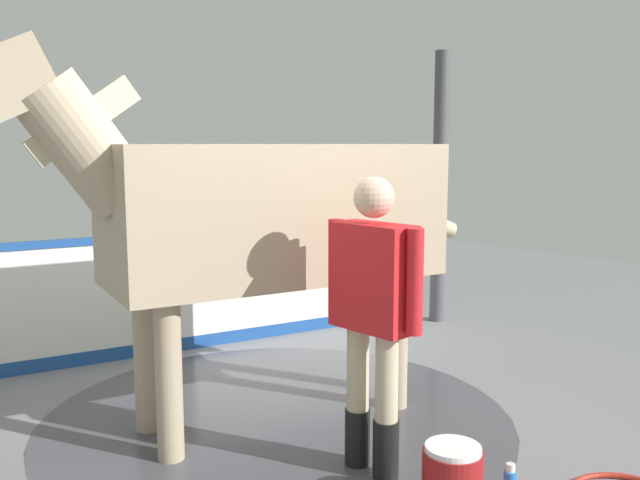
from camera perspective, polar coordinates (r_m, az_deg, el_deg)
The scene contains 7 objects.
ground_plane at distance 4.96m, azimuth -3.32°, elevation -14.45°, with size 16.00×16.00×0.02m, color gray.
wet_patch at distance 4.90m, azimuth -3.59°, elevation -14.55°, with size 3.25×3.25×0.00m, color #4C4C54.
barrier_wall at distance 6.40m, azimuth -11.01°, elevation -4.54°, with size 1.17×4.72×1.10m.
roof_post_far at distance 7.28m, azimuth 9.98°, elevation 4.22°, with size 0.16×0.16×2.83m, color #4C4C51.
horse at distance 4.50m, azimuth -5.06°, elevation 2.31°, with size 1.37×3.47×2.47m.
handler at distance 3.86m, azimuth 4.43°, elevation -5.39°, with size 0.68×0.23×1.71m.
wash_bucket at distance 3.76m, azimuth 10.99°, elevation -19.07°, with size 0.31×0.31×0.36m.
Camera 1 is at (-3.54, 2.90, 1.89)m, focal length 38.31 mm.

